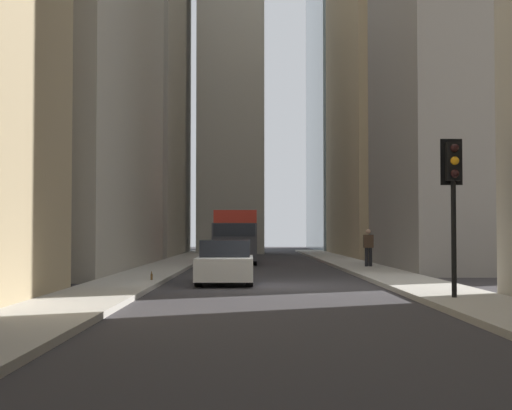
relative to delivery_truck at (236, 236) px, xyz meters
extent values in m
plane|color=#302D30|center=(-17.36, -1.40, -1.46)|extent=(135.00, 135.00, 0.00)
cube|color=#A8A399|center=(-17.36, 3.10, -1.39)|extent=(90.00, 2.20, 0.14)
cube|color=#A8A399|center=(-17.36, -5.90, -1.39)|extent=(90.00, 2.20, 0.14)
cube|color=#9E8966|center=(11.95, -12.00, 12.75)|extent=(19.18, 10.00, 28.42)
cube|color=gray|center=(-7.10, -12.00, 10.40)|extent=(12.01, 10.00, 23.73)
cube|color=#A8A091|center=(13.80, 9.20, 11.83)|extent=(17.84, 10.00, 26.58)
cube|color=#B7B2A5|center=(20.74, 0.78, 10.19)|extent=(5.30, 5.30, 23.30)
cube|color=red|center=(0.91, 0.00, 0.08)|extent=(4.60, 2.25, 2.60)
cube|color=#38383D|center=(-2.29, 0.00, -0.27)|extent=(1.90, 2.25, 1.90)
cube|color=black|center=(-2.29, 0.00, 0.33)|extent=(1.92, 2.09, 0.64)
cylinder|color=black|center=(-2.29, -0.99, -1.02)|extent=(0.88, 0.28, 0.88)
cylinder|color=black|center=(-2.29, 0.98, -1.02)|extent=(0.88, 0.28, 0.88)
cylinder|color=black|center=(2.31, -0.99, -1.02)|extent=(0.88, 0.28, 0.88)
cylinder|color=black|center=(2.31, 0.98, -1.02)|extent=(0.88, 0.28, 0.88)
cube|color=silver|center=(-16.41, 0.00, -0.93)|extent=(4.30, 1.78, 0.70)
cube|color=black|center=(-16.21, 0.00, -0.31)|extent=(2.10, 1.58, 0.54)
cylinder|color=black|center=(-17.76, -0.78, -1.14)|extent=(0.64, 0.22, 0.64)
cylinder|color=black|center=(-17.76, 0.78, -1.14)|extent=(0.64, 0.22, 0.64)
cylinder|color=black|center=(-15.06, -0.78, -1.14)|extent=(0.64, 0.22, 0.64)
cylinder|color=black|center=(-15.06, 0.78, -1.14)|extent=(0.64, 0.22, 0.64)
cylinder|color=black|center=(-23.34, -5.58, 0.05)|extent=(0.12, 0.12, 2.74)
cube|color=black|center=(-23.34, -5.58, 1.87)|extent=(0.28, 0.32, 0.90)
cube|color=black|center=(-23.19, -5.58, 1.87)|extent=(0.03, 0.52, 1.10)
sphere|color=black|center=(-23.50, -5.58, 2.17)|extent=(0.20, 0.20, 0.20)
sphere|color=orange|center=(-23.50, -5.58, 1.87)|extent=(0.20, 0.20, 0.20)
sphere|color=black|center=(-23.50, -5.58, 1.57)|extent=(0.20, 0.20, 0.20)
cylinder|color=black|center=(-6.67, -6.21, -0.90)|extent=(0.16, 0.16, 0.84)
cylinder|color=black|center=(-6.67, -6.04, -0.90)|extent=(0.16, 0.16, 0.84)
cube|color=#4C3828|center=(-6.67, -6.13, -0.19)|extent=(0.26, 0.44, 0.58)
sphere|color=tan|center=(-6.67, -6.13, 0.25)|extent=(0.22, 0.22, 0.22)
cylinder|color=brown|center=(-16.58, 2.37, -1.22)|extent=(0.07, 0.07, 0.20)
cylinder|color=brown|center=(-16.58, 2.37, -1.08)|extent=(0.03, 0.03, 0.07)
camera|label=1|loc=(-41.36, -0.82, 0.19)|focal=54.03mm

